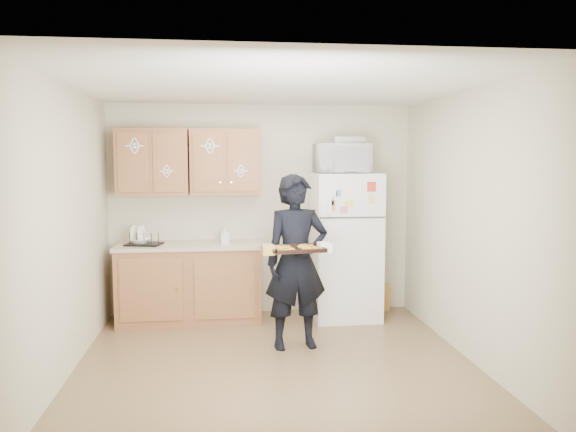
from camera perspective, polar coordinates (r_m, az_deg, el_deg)
The scene contains 23 objects.
floor at distance 5.29m, azimuth -1.21°, elevation -14.82°, with size 3.60×3.60×0.00m, color brown.
ceiling at distance 4.98m, azimuth -1.28°, elevation 13.15°, with size 3.60×3.60×0.00m, color silver.
wall_back at distance 6.77m, azimuth -2.70°, elevation 0.64°, with size 3.60×0.04×2.50m, color beige.
wall_front at distance 3.22m, azimuth 1.82°, elevation -5.23°, with size 3.60×0.04×2.50m, color beige.
wall_left at distance 5.14m, azimuth -21.67°, elevation -1.46°, with size 0.04×3.60×2.50m, color beige.
wall_right at distance 5.46m, azimuth 17.93°, elevation -0.92°, with size 0.04×3.60×2.50m, color beige.
refrigerator at distance 6.59m, azimuth 5.83°, elevation -3.03°, with size 0.75×0.70×1.70m, color white.
base_cabinet at distance 6.57m, azimuth -9.93°, elevation -6.84°, with size 1.60×0.60×0.86m, color brown.
countertop at distance 6.49m, azimuth -10.00°, elevation -2.96°, with size 1.64×0.64×0.04m, color #C0B393.
upper_cab_left at distance 6.58m, azimuth -13.57°, elevation 5.35°, with size 0.80×0.33×0.75m, color brown.
upper_cab_right at distance 6.54m, azimuth -6.38°, elevation 5.47°, with size 0.80×0.33×0.75m, color brown.
cereal_box at distance 7.08m, azimuth 9.46°, elevation -8.15°, with size 0.20×0.07×0.32m, color #E2CE4F.
person at distance 5.52m, azimuth 0.87°, elevation -4.67°, with size 0.63×0.41×1.72m, color black.
baking_tray at distance 5.19m, azimuth 0.87°, elevation -3.42°, with size 0.49×0.36×0.04m, color black.
pizza_front_left at distance 5.08m, azimuth -0.13°, elevation -3.42°, with size 0.16×0.16×0.02m, color orange.
pizza_front_right at distance 5.14m, azimuth 2.33°, elevation -3.32°, with size 0.16×0.16×0.02m, color orange.
pizza_back_left at distance 5.24m, azimuth -0.56°, elevation -3.14°, with size 0.16×0.16×0.02m, color orange.
pizza_back_right at distance 5.30m, azimuth 1.83°, elevation -3.04°, with size 0.16×0.16×0.02m, color orange.
microwave at distance 6.45m, azimuth 5.50°, elevation 5.86°, with size 0.61×0.41×0.34m, color white.
foil_pan at distance 6.50m, azimuth 6.20°, elevation 7.66°, with size 0.35×0.24×0.07m, color #B1B0B7.
dish_rack at distance 6.49m, azimuth -14.42°, elevation -2.21°, with size 0.37×0.28×0.15m, color black.
bowl at distance 6.50m, azimuth -14.74°, elevation -2.46°, with size 0.22×0.22×0.06m, color white.
soap_bottle at distance 6.39m, azimuth -6.49°, elevation -1.95°, with size 0.09×0.09×0.20m, color white.
Camera 1 is at (-0.47, -4.92, 1.87)m, focal length 35.00 mm.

